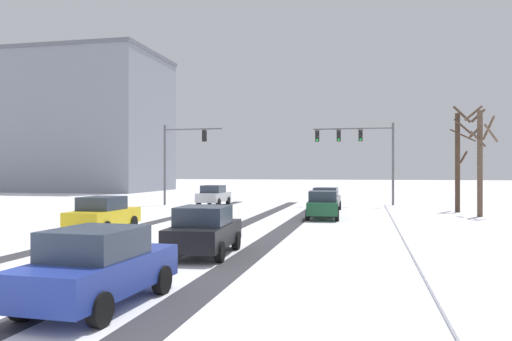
% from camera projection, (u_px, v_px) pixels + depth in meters
% --- Properties ---
extents(wheel_track_left_lane, '(1.03, 38.75, 0.01)m').
position_uv_depth(wheel_track_left_lane, '(289.00, 227.00, 25.29)').
color(wheel_track_left_lane, '#38383D').
rests_on(wheel_track_left_lane, ground).
extents(wheel_track_right_lane, '(0.88, 38.75, 0.01)m').
position_uv_depth(wheel_track_right_lane, '(150.00, 223.00, 26.85)').
color(wheel_track_right_lane, '#38383D').
rests_on(wheel_track_right_lane, ground).
extents(wheel_track_center, '(0.86, 38.75, 0.01)m').
position_uv_depth(wheel_track_center, '(240.00, 225.00, 25.82)').
color(wheel_track_center, '#38383D').
rests_on(wheel_track_center, ground).
extents(sidewalk_kerb_right, '(4.00, 38.75, 0.12)m').
position_uv_depth(sidewalk_kerb_right, '(447.00, 234.00, 22.04)').
color(sidewalk_kerb_right, white).
rests_on(sidewalk_kerb_right, ground).
extents(traffic_signal_near_right, '(6.25, 0.38, 6.50)m').
position_uv_depth(traffic_signal_near_right, '(360.00, 145.00, 39.82)').
color(traffic_signal_near_right, '#56565B').
rests_on(traffic_signal_near_right, ground).
extents(traffic_signal_near_left, '(4.99, 0.39, 6.50)m').
position_uv_depth(traffic_signal_near_left, '(180.00, 151.00, 40.85)').
color(traffic_signal_near_left, '#56565B').
rests_on(traffic_signal_near_left, ground).
extents(car_silver_lead, '(1.93, 4.15, 1.62)m').
position_uv_depth(car_silver_lead, '(214.00, 195.00, 40.72)').
color(car_silver_lead, '#B7BABF').
rests_on(car_silver_lead, ground).
extents(car_grey_second, '(1.92, 4.14, 1.62)m').
position_uv_depth(car_grey_second, '(326.00, 199.00, 35.03)').
color(car_grey_second, slate).
rests_on(car_grey_second, ground).
extents(car_dark_green_third, '(2.01, 4.19, 1.62)m').
position_uv_depth(car_dark_green_third, '(323.00, 205.00, 29.38)').
color(car_dark_green_third, '#194C2D').
rests_on(car_dark_green_third, ground).
extents(car_yellow_cab_fourth, '(1.86, 4.11, 1.62)m').
position_uv_depth(car_yellow_cab_fourth, '(103.00, 214.00, 23.04)').
color(car_yellow_cab_fourth, yellow).
rests_on(car_yellow_cab_fourth, ground).
extents(car_black_fifth, '(2.01, 4.19, 1.62)m').
position_uv_depth(car_black_fifth, '(204.00, 230.00, 16.77)').
color(car_black_fifth, black).
rests_on(car_black_fifth, ground).
extents(car_blue_sixth, '(1.98, 4.17, 1.62)m').
position_uv_depth(car_blue_sixth, '(98.00, 267.00, 10.42)').
color(car_blue_sixth, '#233899').
rests_on(car_blue_sixth, ground).
extents(bare_tree_sidewalk_mid, '(1.93, 1.94, 6.83)m').
position_uv_depth(bare_tree_sidewalk_mid, '(480.00, 156.00, 30.77)').
color(bare_tree_sidewalk_mid, brown).
rests_on(bare_tree_sidewalk_mid, ground).
extents(bare_tree_sidewalk_far, '(1.69, 1.66, 7.07)m').
position_uv_depth(bare_tree_sidewalk_far, '(458.00, 159.00, 34.04)').
color(bare_tree_sidewalk_far, '#423023').
rests_on(bare_tree_sidewalk_far, ground).
extents(office_building_far_left_block, '(20.90, 15.84, 18.81)m').
position_uv_depth(office_building_far_left_block, '(86.00, 123.00, 70.63)').
color(office_building_far_left_block, gray).
rests_on(office_building_far_left_block, ground).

